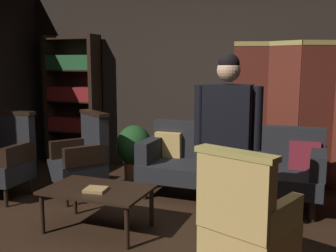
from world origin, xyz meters
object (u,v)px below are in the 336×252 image
Objects in this scene: armchair_wing_right at (83,158)px; standing_figure at (227,133)px; armchair_wing_left at (5,158)px; potted_plant at (134,149)px; velvet_couch at (230,162)px; armchair_gilt_accent at (246,222)px; book_tan_leather at (96,189)px; folding_screen at (299,113)px; bookshelf at (73,97)px; coffee_table at (98,193)px.

armchair_wing_right is 2.09m from standing_figure.
potted_plant is (1.15, 1.18, -0.04)m from armchair_wing_left.
velvet_couch is at bearing 19.25° from armchair_wing_right.
armchair_wing_right is (-1.68, -0.59, 0.04)m from velvet_couch.
armchair_wing_right is at bearing 21.60° from armchair_wing_left.
armchair_gilt_accent is 5.22× the size of book_tan_leather.
folding_screen is 1.83× the size of armchair_wing_left.
folding_screen is at bearing 46.22° from velvet_couch.
armchair_wing_right is 1.34× the size of potted_plant.
armchair_wing_right is (-2.20, 1.26, 0.00)m from armchair_gilt_accent.
standing_figure reaches higher than book_tan_leather.
armchair_gilt_accent is (3.21, -2.59, -0.59)m from bookshelf.
bookshelf is 4.17m from armchair_gilt_accent.
book_tan_leather is (1.72, -2.19, -0.65)m from bookshelf.
folding_screen is at bearing 13.45° from potted_plant.
standing_figure reaches higher than coffee_table.
velvet_couch is at bearing -15.36° from bookshelf.
book_tan_leather is (-1.49, 0.40, -0.06)m from armchair_gilt_accent.
armchair_gilt_accent is at bearing -94.52° from folding_screen.
armchair_wing_left is at bearing 163.81° from coffee_table.
bookshelf reaches higher than standing_figure.
bookshelf is at bearing 127.46° from armchair_wing_right.
bookshelf is 2.86m from book_tan_leather.
coffee_table is 1.05m from armchair_wing_right.
armchair_wing_left is 1.00× the size of armchair_wing_right.
coffee_table is 0.96× the size of armchair_gilt_accent.
velvet_couch is 10.65× the size of book_tan_leather.
folding_screen is at bearing 0.15° from bookshelf.
armchair_wing_left is at bearing -159.94° from velvet_couch.
standing_figure is 8.55× the size of book_tan_leather.
folding_screen is 2.24m from potted_plant.
book_tan_leather is (0.71, -0.86, -0.06)m from armchair_wing_right.
potted_plant is at bearing 71.00° from armchair_wing_right.
potted_plant is (-1.40, 0.24, -0.00)m from velvet_couch.
standing_figure is (-0.49, -2.00, 0.04)m from folding_screen.
standing_figure reaches higher than velvet_couch.
standing_figure is 2.28m from potted_plant.
potted_plant is at bearing 45.56° from armchair_wing_left.
bookshelf is at bearing -179.85° from folding_screen.
folding_screen reaches higher than book_tan_leather.
standing_figure reaches higher than armchair_gilt_accent.
book_tan_leather is at bearing -127.64° from folding_screen.
folding_screen reaches higher than velvet_couch.
armchair_gilt_accent is 1.00× the size of armchair_wing_right.
potted_plant is 3.91× the size of book_tan_leather.
potted_plant is (-1.62, 1.49, -0.58)m from standing_figure.
armchair_wing_left is 0.61× the size of standing_figure.
armchair_wing_left reaches higher than book_tan_leather.
armchair_wing_left is at bearing 163.25° from armchair_gilt_accent.
coffee_table is 0.09m from book_tan_leather.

